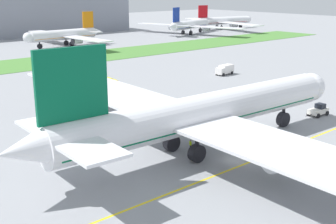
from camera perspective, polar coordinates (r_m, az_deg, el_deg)
The scene contains 12 objects.
ground_plane at distance 64.65m, azimuth 8.57°, elevation -6.11°, with size 600.00×600.00×0.00m, color gray.
apron_taxi_line at distance 63.58m, azimuth 9.80°, elevation -6.55°, with size 280.00×0.36×0.01m, color yellow.
airliner_foreground at distance 65.52m, azimuth 4.09°, elevation -0.22°, with size 59.60×96.00×17.33m.
pushback_tug at distance 89.91m, azimuth 18.65°, elevation 0.21°, with size 6.00×2.58×2.27m.
ground_crew_wingwalker_port at distance 67.47m, azimuth 2.87°, elevation -4.10°, with size 0.39×0.53×1.61m.
ground_crew_marshaller_front at distance 62.60m, azimuth 18.99°, elevation -6.56°, with size 0.53×0.44×1.72m.
service_truck_baggage_loader at distance 125.62m, azimuth 7.27°, elevation 5.41°, with size 5.90×3.03×2.71m.
service_truck_catering_van at distance 107.16m, azimuth -8.01°, elevation 3.60°, with size 5.63×3.10×2.81m.
parked_airliner_far_centre at distance 189.13m, azimuth -13.05°, elevation 9.56°, with size 35.93×55.81×13.50m.
parked_airliner_far_right at distance 230.76m, azimuth 2.68°, elevation 11.05°, with size 37.47×59.47×13.86m.
parked_airliner_far_outer at distance 261.28m, azimuth 6.95°, elevation 11.48°, with size 40.50×64.80×13.48m.
terminal_building at distance 230.22m, azimuth -20.00°, elevation 11.20°, with size 129.94×20.00×18.00m, color gray.
Camera 1 is at (-46.02, -38.55, 23.98)m, focal length 47.73 mm.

